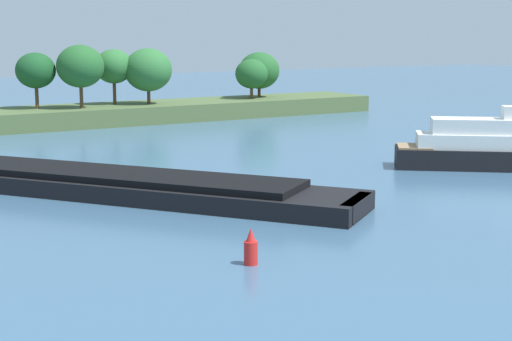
% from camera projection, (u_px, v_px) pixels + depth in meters
% --- Properties ---
extents(treeline_island, '(83.21, 10.96, 10.18)m').
position_uv_depth(treeline_island, '(104.00, 100.00, 100.70)').
color(treeline_island, '#4C6038').
rests_on(treeline_island, ground).
extents(white_riverboat, '(14.98, 13.21, 6.84)m').
position_uv_depth(white_riverboat, '(492.00, 147.00, 66.91)').
color(white_riverboat, black).
rests_on(white_riverboat, ground).
extents(cargo_barge, '(27.79, 35.69, 5.85)m').
position_uv_depth(cargo_barge, '(91.00, 180.00, 56.84)').
color(cargo_barge, black).
rests_on(cargo_barge, ground).
extents(channel_buoy_red, '(0.70, 0.70, 1.90)m').
position_uv_depth(channel_buoy_red, '(251.00, 249.00, 39.20)').
color(channel_buoy_red, red).
rests_on(channel_buoy_red, ground).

